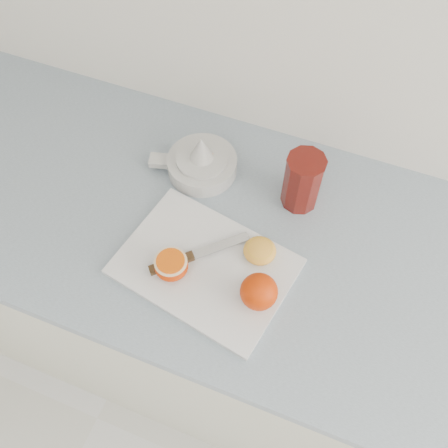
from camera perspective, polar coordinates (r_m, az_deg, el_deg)
name	(u,v)px	position (r m, az deg, el deg)	size (l,w,h in m)	color
counter	(223,306)	(1.46, -0.13, -9.38)	(2.58, 0.64, 0.89)	silver
cutting_board	(205,266)	(1.01, -2.18, -4.85)	(0.34, 0.24, 0.01)	silver
whole_orange	(259,292)	(0.95, 4.01, -7.73)	(0.07, 0.07, 0.07)	red
half_orange	(171,266)	(0.99, -6.04, -4.74)	(0.07, 0.07, 0.04)	red
squeezed_shell	(260,251)	(1.01, 4.11, -3.05)	(0.07, 0.07, 0.03)	gold
paring_knife	(181,260)	(1.01, -4.99, -4.11)	(0.17, 0.16, 0.01)	#4E381A
citrus_juicer	(201,162)	(1.13, -2.62, 7.08)	(0.20, 0.16, 0.11)	silver
red_tumbler	(302,183)	(1.07, 8.94, 4.68)	(0.08, 0.08, 0.14)	#5D120C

